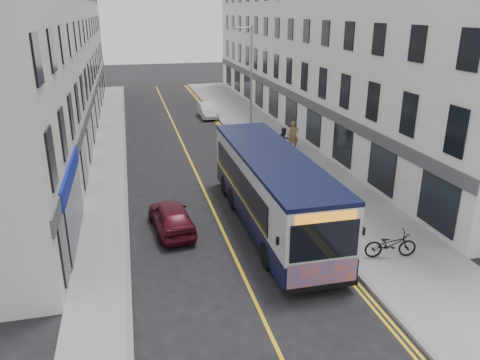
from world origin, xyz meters
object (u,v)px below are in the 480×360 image
pedestrian_far (284,140)px  car_white (207,110)px  pedestrian_near (293,136)px  bicycle (391,244)px  car_maroon (171,217)px  streetlamp (250,85)px  city_bus (271,187)px

pedestrian_far → car_white: pedestrian_far is taller
pedestrian_near → pedestrian_far: pedestrian_near is taller
pedestrian_far → car_white: (-2.95, 12.29, -0.34)m
bicycle → car_maroon: (-7.79, 4.40, 0.01)m
streetlamp → pedestrian_far: bearing=-33.4°
bicycle → car_white: size_ratio=0.52×
car_white → car_maroon: size_ratio=1.00×
car_maroon → streetlamp: bearing=-126.0°
city_bus → car_maroon: size_ratio=2.97×
pedestrian_near → car_maroon: pedestrian_near is taller
city_bus → bicycle: size_ratio=5.71×
streetlamp → car_white: 11.65m
car_white → bicycle: bearing=-85.2°
pedestrian_far → bicycle: bearing=-120.6°
bicycle → car_white: (-2.47, 26.29, -0.01)m
pedestrian_far → car_white: 12.65m
bicycle → car_white: bearing=14.1°
car_white → car_maroon: 22.53m
car_maroon → pedestrian_far: bearing=-136.8°
streetlamp → pedestrian_far: (1.98, -1.31, -3.42)m
bicycle → pedestrian_near: 14.58m
city_bus → pedestrian_far: bearing=68.4°
city_bus → pedestrian_near: (4.83, 10.63, -0.72)m
car_white → streetlamp: bearing=-85.5°
streetlamp → car_maroon: size_ratio=2.09×
pedestrian_near → car_maroon: size_ratio=0.50×
pedestrian_near → car_maroon: bearing=-123.2°
city_bus → pedestrian_far: 10.91m
bicycle → car_maroon: car_maroon is taller
car_white → pedestrian_far: bearing=-77.0°
city_bus → car_maroon: (-4.26, 0.51, -1.15)m
car_white → car_maroon: car_maroon is taller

